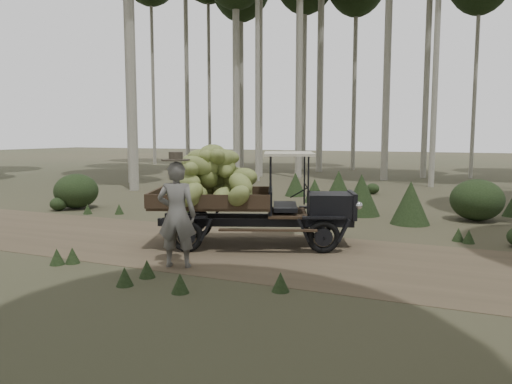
% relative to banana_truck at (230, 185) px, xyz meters
% --- Properties ---
extents(ground, '(120.00, 120.00, 0.00)m').
position_rel_banana_truck_xyz_m(ground, '(-0.31, -0.32, -1.28)').
color(ground, '#473D2B').
rests_on(ground, ground).
extents(dirt_track, '(70.00, 4.00, 0.01)m').
position_rel_banana_truck_xyz_m(dirt_track, '(-0.31, -0.32, -1.28)').
color(dirt_track, brown).
rests_on(dirt_track, ground).
extents(banana_truck, '(4.48, 2.99, 2.16)m').
position_rel_banana_truck_xyz_m(banana_truck, '(0.00, 0.00, 0.00)').
color(banana_truck, black).
rests_on(banana_truck, ground).
extents(farmer, '(0.79, 0.64, 2.04)m').
position_rel_banana_truck_xyz_m(farmer, '(-0.08, -1.94, -0.31)').
color(farmer, '#5E5B56').
rests_on(farmer, ground).
extents(undergrowth, '(22.69, 23.32, 1.34)m').
position_rel_banana_truck_xyz_m(undergrowth, '(0.68, -1.84, -0.73)').
color(undergrowth, '#233319').
rests_on(undergrowth, ground).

